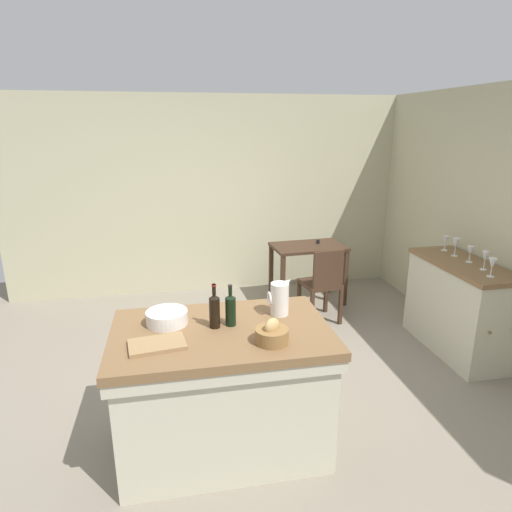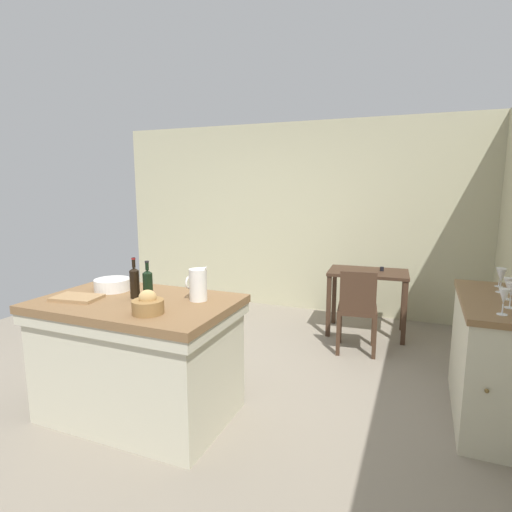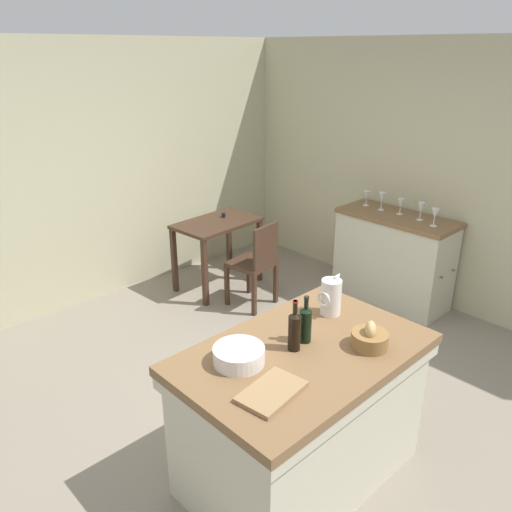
{
  "view_description": "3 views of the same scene",
  "coord_description": "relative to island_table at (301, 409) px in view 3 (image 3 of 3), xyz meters",
  "views": [
    {
      "loc": [
        -0.5,
        -3.23,
        2.21
      ],
      "look_at": [
        0.23,
        0.54,
        1.06
      ],
      "focal_mm": 30.61,
      "sensor_mm": 36.0,
      "label": 1
    },
    {
      "loc": [
        1.7,
        -2.98,
        1.75
      ],
      "look_at": [
        0.24,
        0.61,
        1.08
      ],
      "focal_mm": 28.73,
      "sensor_mm": 36.0,
      "label": 2
    },
    {
      "loc": [
        -2.11,
        -2.19,
        2.5
      ],
      "look_at": [
        0.32,
        0.37,
        1.04
      ],
      "focal_mm": 35.66,
      "sensor_mm": 36.0,
      "label": 3
    }
  ],
  "objects": [
    {
      "name": "cutting_board",
      "position": [
        -0.41,
        -0.15,
        0.43
      ],
      "size": [
        0.37,
        0.26,
        0.02
      ],
      "primitive_type": "cube",
      "rotation": [
        0.0,
        0.0,
        0.14
      ],
      "color": "#99754C",
      "rests_on": "island_table"
    },
    {
      "name": "wine_glass_right",
      "position": [
        2.52,
        1.17,
        0.57
      ],
      "size": [
        0.07,
        0.07,
        0.19
      ],
      "color": "white",
      "rests_on": "side_cabinet"
    },
    {
      "name": "wine_bottle_dark",
      "position": [
        0.07,
        0.06,
        0.54
      ],
      "size": [
        0.07,
        0.07,
        0.29
      ],
      "color": "black",
      "rests_on": "island_table"
    },
    {
      "name": "bread_basket",
      "position": [
        0.29,
        -0.24,
        0.48
      ],
      "size": [
        0.21,
        0.21,
        0.16
      ],
      "color": "olive",
      "rests_on": "island_table"
    },
    {
      "name": "wine_glass_far_right",
      "position": [
        2.54,
        1.37,
        0.55
      ],
      "size": [
        0.07,
        0.07,
        0.16
      ],
      "color": "white",
      "rests_on": "side_cabinet"
    },
    {
      "name": "writing_desk",
      "position": [
        1.38,
        2.45,
        0.14
      ],
      "size": [
        0.94,
        0.62,
        0.81
      ],
      "color": "#3D281C",
      "rests_on": "ground"
    },
    {
      "name": "wall_right",
      "position": [
        2.83,
        0.6,
        0.81
      ],
      "size": [
        0.12,
        5.2,
        2.6
      ],
      "primitive_type": "cube",
      "color": "#B7B28E",
      "rests_on": "ground"
    },
    {
      "name": "wooden_chair",
      "position": [
        1.36,
        1.82,
        -0.0
      ],
      "size": [
        0.45,
        0.45,
        0.9
      ],
      "color": "#3D281C",
      "rests_on": "ground"
    },
    {
      "name": "pitcher",
      "position": [
        0.44,
        0.16,
        0.54
      ],
      "size": [
        0.17,
        0.13,
        0.28
      ],
      "color": "silver",
      "rests_on": "island_table"
    },
    {
      "name": "wine_bottle_amber",
      "position": [
        -0.04,
        0.04,
        0.54
      ],
      "size": [
        0.07,
        0.07,
        0.31
      ],
      "color": "black",
      "rests_on": "island_table"
    },
    {
      "name": "wash_bowl",
      "position": [
        -0.35,
        0.16,
        0.47
      ],
      "size": [
        0.28,
        0.28,
        0.09
      ],
      "primitive_type": "cylinder",
      "color": "silver",
      "rests_on": "island_table"
    },
    {
      "name": "wine_glass_left",
      "position": [
        2.51,
        0.72,
        0.56
      ],
      "size": [
        0.07,
        0.07,
        0.17
      ],
      "color": "white",
      "rests_on": "side_cabinet"
    },
    {
      "name": "wine_glass_middle",
      "position": [
        2.53,
        0.95,
        0.55
      ],
      "size": [
        0.07,
        0.07,
        0.16
      ],
      "color": "white",
      "rests_on": "side_cabinet"
    },
    {
      "name": "side_cabinet",
      "position": [
        2.49,
        0.94,
        -0.02
      ],
      "size": [
        0.52,
        1.21,
        0.93
      ],
      "color": "brown",
      "rests_on": "ground"
    },
    {
      "name": "wall_back",
      "position": [
        0.23,
        3.2,
        0.81
      ],
      "size": [
        5.32,
        0.12,
        2.6
      ],
      "primitive_type": "cube",
      "color": "#B7B28E",
      "rests_on": "ground"
    },
    {
      "name": "wine_glass_far_left",
      "position": [
        2.44,
        0.53,
        0.56
      ],
      "size": [
        0.07,
        0.07,
        0.17
      ],
      "color": "white",
      "rests_on": "side_cabinet"
    },
    {
      "name": "ground_plane",
      "position": [
        0.23,
        0.6,
        -0.49
      ],
      "size": [
        6.76,
        6.76,
        0.0
      ],
      "primitive_type": "plane",
      "color": "gray"
    },
    {
      "name": "island_table",
      "position": [
        0.0,
        0.0,
        0.0
      ],
      "size": [
        1.45,
        0.93,
        0.91
      ],
      "color": "brown",
      "rests_on": "ground"
    }
  ]
}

